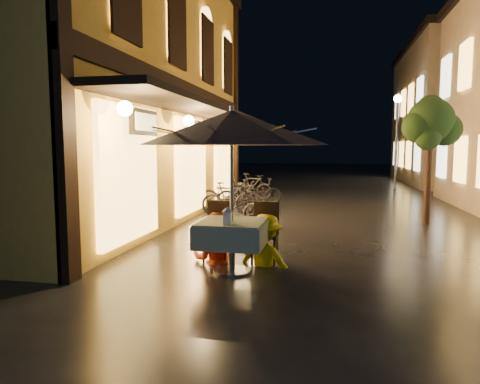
% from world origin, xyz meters
% --- Properties ---
extents(ground, '(90.00, 90.00, 0.00)m').
position_xyz_m(ground, '(0.00, 0.00, 0.00)').
color(ground, black).
rests_on(ground, ground).
extents(west_building, '(5.90, 11.40, 7.40)m').
position_xyz_m(west_building, '(-5.72, 4.00, 3.71)').
color(west_building, gold).
rests_on(west_building, ground).
extents(east_building_far, '(7.30, 10.30, 7.30)m').
position_xyz_m(east_building_far, '(7.49, 18.00, 3.66)').
color(east_building_far, '#BCAF94').
rests_on(east_building_far, ground).
extents(street_tree, '(1.43, 1.20, 3.15)m').
position_xyz_m(street_tree, '(2.41, 4.51, 2.42)').
color(street_tree, black).
rests_on(street_tree, ground).
extents(streetlamp_far, '(0.36, 0.36, 4.23)m').
position_xyz_m(streetlamp_far, '(3.00, 14.00, 2.92)').
color(streetlamp_far, '#59595E').
rests_on(streetlamp_far, ground).
extents(cafe_table, '(0.99, 0.99, 0.78)m').
position_xyz_m(cafe_table, '(-1.35, -0.47, 0.59)').
color(cafe_table, '#59595E').
rests_on(cafe_table, ground).
extents(patio_umbrella, '(2.79, 2.79, 2.46)m').
position_xyz_m(patio_umbrella, '(-1.35, -0.47, 2.15)').
color(patio_umbrella, '#59595E').
rests_on(patio_umbrella, ground).
extents(cafe_chair_left, '(0.42, 0.42, 0.97)m').
position_xyz_m(cafe_chair_left, '(-1.75, 0.26, 0.54)').
color(cafe_chair_left, black).
rests_on(cafe_chair_left, ground).
extents(cafe_chair_right, '(0.42, 0.42, 0.97)m').
position_xyz_m(cafe_chair_right, '(-0.95, 0.26, 0.54)').
color(cafe_chair_right, black).
rests_on(cafe_chair_right, ground).
extents(table_lantern, '(0.16, 0.16, 0.25)m').
position_xyz_m(table_lantern, '(-1.35, -0.73, 0.92)').
color(table_lantern, white).
rests_on(table_lantern, cafe_table).
extents(person_orange, '(0.81, 0.65, 1.58)m').
position_xyz_m(person_orange, '(-1.76, 0.12, 0.79)').
color(person_orange, '#F14618').
rests_on(person_orange, ground).
extents(person_yellow, '(1.14, 0.84, 1.57)m').
position_xyz_m(person_yellow, '(-0.92, 0.08, 0.78)').
color(person_yellow, '#E7CE00').
rests_on(person_yellow, ground).
extents(bicycle_0, '(1.75, 1.20, 0.87)m').
position_xyz_m(bicycle_0, '(-2.19, 3.49, 0.44)').
color(bicycle_0, black).
rests_on(bicycle_0, ground).
extents(bicycle_1, '(1.57, 0.92, 0.91)m').
position_xyz_m(bicycle_1, '(-2.69, 4.98, 0.45)').
color(bicycle_1, black).
rests_on(bicycle_1, ground).
extents(bicycle_2, '(1.90, 0.75, 0.98)m').
position_xyz_m(bicycle_2, '(-2.77, 5.44, 0.49)').
color(bicycle_2, black).
rests_on(bicycle_2, ground).
extents(bicycle_3, '(1.56, 0.60, 0.91)m').
position_xyz_m(bicycle_3, '(-2.50, 5.91, 0.46)').
color(bicycle_3, black).
rests_on(bicycle_3, ground).
extents(bicycle_4, '(1.76, 1.07, 0.87)m').
position_xyz_m(bicycle_4, '(-2.26, 7.05, 0.44)').
color(bicycle_4, black).
rests_on(bicycle_4, ground).
extents(bicycle_5, '(1.61, 0.85, 0.93)m').
position_xyz_m(bicycle_5, '(-2.68, 8.63, 0.46)').
color(bicycle_5, black).
rests_on(bicycle_5, ground).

